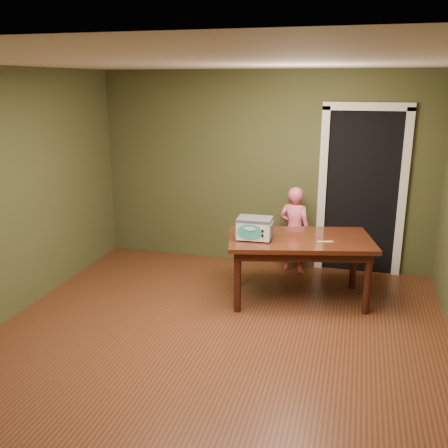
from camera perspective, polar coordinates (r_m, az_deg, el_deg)
name	(u,v)px	position (r m, az deg, el deg)	size (l,w,h in m)	color
floor	(210,349)	(4.88, -1.62, -14.11)	(5.00, 5.00, 0.00)	brown
room_shell	(208,171)	(4.28, -1.80, 6.04)	(4.52, 5.02, 2.61)	#434525
doorway	(362,189)	(6.96, 15.46, 3.90)	(1.10, 0.66, 2.25)	black
dining_table	(300,246)	(5.72, 8.65, -2.50)	(1.76, 1.24, 0.75)	#33160B
toy_oven	(255,228)	(5.54, 3.52, -0.42)	(0.41, 0.29, 0.25)	#4C4F54
baking_pan	(319,239)	(5.63, 10.85, -1.69)	(0.10, 0.10, 0.02)	silver
spatula	(325,242)	(5.58, 11.47, -1.98)	(0.18, 0.03, 0.01)	#FDE56E
child	(294,230)	(6.55, 8.04, -0.71)	(0.42, 0.28, 1.16)	#F16382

